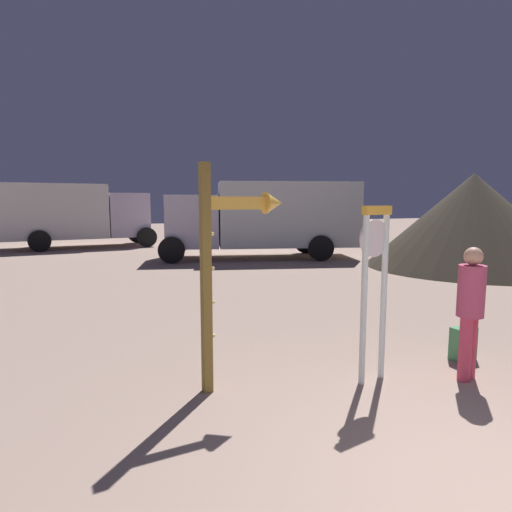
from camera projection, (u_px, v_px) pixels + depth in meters
name	position (u px, v px, depth m)	size (l,w,h in m)	color
standing_clock	(374.00, 275.00, 4.91)	(0.43, 0.16, 2.03)	silver
arrow_sign	(232.00, 246.00, 4.71)	(0.99, 0.26, 2.48)	olive
person_near_clock	(470.00, 306.00, 4.99)	(0.30, 0.30, 1.56)	#C83A54
backpack	(463.00, 344.00, 5.71)	(0.33, 0.22, 0.44)	#489358
box_truck_near	(266.00, 216.00, 16.01)	(7.55, 4.46, 2.78)	silver
box_truck_far	(74.00, 213.00, 19.55)	(6.44, 2.72, 2.85)	silver
dome_tent	(472.00, 221.00, 13.63)	(6.44, 6.44, 2.97)	#3A3225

